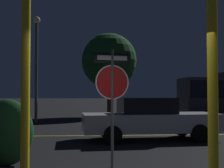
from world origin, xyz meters
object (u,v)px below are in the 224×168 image
Objects in this scene: hedge_bush_1 at (6,132)px; street_lamp at (36,57)px; stop_sign at (112,85)px; passing_car_2 at (149,119)px; yellow_pole_right at (213,100)px; yellow_pole_left at (25,83)px; tree_0 at (109,61)px.

hedge_bush_1 is 0.25× the size of street_lamp.
stop_sign is 4.53m from passing_car_2.
yellow_pole_right is 0.50× the size of street_lamp.
stop_sign is at bearing 119.98° from yellow_pole_right.
tree_0 is at bearing 83.48° from yellow_pole_left.
passing_car_2 is (3.94, 3.80, -0.02)m from hedge_bush_1.
hedge_bush_1 is 10.86m from street_lamp.
street_lamp is at bearing -128.85° from tree_0.
street_lamp reaches higher than stop_sign.
tree_0 is (3.14, 15.79, 3.33)m from hedge_bush_1.
yellow_pole_left is 7.25m from passing_car_2.
yellow_pole_left is at bearing -80.40° from street_lamp.
yellow_pole_left is at bearing -29.18° from passing_car_2.
tree_0 is (2.12, 18.55, 2.33)m from yellow_pole_left.
stop_sign is 16.28m from tree_0.
yellow_pole_left is 0.58× the size of street_lamp.
yellow_pole_right is (1.34, -2.32, -0.30)m from stop_sign.
yellow_pole_left is at bearing -96.52° from tree_0.
yellow_pole_left reaches higher than hedge_bush_1.
street_lamp is (-5.15, 6.59, 2.95)m from passing_car_2.
yellow_pole_right is 18.61m from tree_0.
yellow_pole_right is at bearing -88.24° from tree_0.
yellow_pole_right is at bearing -69.33° from street_lamp.
passing_car_2 is at bearing 66.00° from yellow_pole_left.
stop_sign is 11.44m from street_lamp.
passing_car_2 is (1.57, 4.11, -1.07)m from stop_sign.
hedge_bush_1 is at bearing -51.21° from passing_car_2.
passing_car_2 is at bearing 43.97° from hedge_bush_1.
yellow_pole_right reaches higher than hedge_bush_1.
hedge_bush_1 is 0.24× the size of tree_0.
tree_0 reaches higher than street_lamp.
street_lamp reaches higher than passing_car_2.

